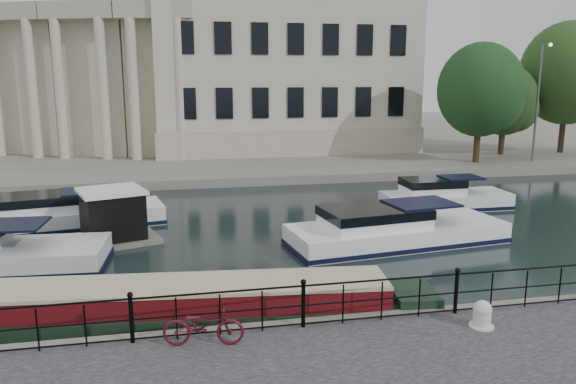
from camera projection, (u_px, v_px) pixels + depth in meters
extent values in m
plane|color=black|center=(285.00, 311.00, 15.87)|extent=(160.00, 160.00, 0.00)
cube|color=#6B665B|center=(204.00, 142.00, 53.20)|extent=(120.00, 42.00, 0.55)
cylinder|color=black|center=(131.00, 320.00, 12.70)|extent=(0.10, 0.10, 1.10)
sphere|color=black|center=(130.00, 295.00, 12.58)|extent=(0.14, 0.14, 0.14)
cylinder|color=black|center=(303.00, 305.00, 13.49)|extent=(0.10, 0.10, 1.10)
sphere|color=black|center=(303.00, 282.00, 13.37)|extent=(0.14, 0.14, 0.14)
cylinder|color=black|center=(456.00, 293.00, 14.28)|extent=(0.10, 0.10, 1.10)
sphere|color=black|center=(458.00, 270.00, 14.15)|extent=(0.14, 0.14, 0.14)
cylinder|color=black|center=(303.00, 286.00, 13.39)|extent=(24.00, 0.05, 0.05)
cylinder|color=black|center=(303.00, 305.00, 13.49)|extent=(24.00, 0.04, 0.04)
cylinder|color=black|center=(303.00, 324.00, 13.58)|extent=(24.00, 0.04, 0.04)
cube|color=#ADA38C|center=(278.00, 63.00, 47.14)|extent=(20.00, 14.00, 14.00)
cube|color=#9E937F|center=(278.00, 134.00, 48.37)|extent=(20.30, 14.30, 2.00)
cube|color=#ADA38C|center=(165.00, 81.00, 41.80)|extent=(5.73, 4.06, 11.00)
cube|color=#9E937F|center=(155.00, 10.00, 38.84)|extent=(5.62, 2.73, 1.20)
cylinder|color=#ADA38C|center=(180.00, 91.00, 39.38)|extent=(0.70, 0.70, 9.80)
cylinder|color=#ADA38C|center=(133.00, 91.00, 39.43)|extent=(0.70, 0.70, 9.80)
cube|color=#ADA38C|center=(98.00, 81.00, 42.18)|extent=(5.90, 4.56, 11.00)
cube|color=#9E937F|center=(79.00, 10.00, 39.24)|extent=(5.62, 3.30, 1.20)
cylinder|color=#ADA38C|center=(103.00, 91.00, 39.59)|extent=(0.70, 0.70, 9.80)
cylinder|color=#ADA38C|center=(60.00, 90.00, 40.03)|extent=(0.70, 0.70, 9.80)
cube|color=#ADA38C|center=(36.00, 81.00, 43.16)|extent=(5.99, 4.99, 11.00)
cube|color=#9E937F|center=(11.00, 12.00, 40.26)|extent=(5.55, 3.83, 1.20)
cylinder|color=#ADA38C|center=(32.00, 90.00, 40.44)|extent=(0.70, 0.70, 9.80)
cylinder|color=#59595B|center=(537.00, 104.00, 38.93)|extent=(0.16, 0.16, 8.00)
sphere|color=#FFF2CC|center=(551.00, 45.00, 37.31)|extent=(0.24, 0.24, 0.24)
imported|color=#4E0D18|center=(203.00, 325.00, 12.59)|extent=(1.90, 0.92, 0.96)
cylinder|color=silver|center=(482.00, 318.00, 13.56)|extent=(0.43, 0.43, 0.45)
sphere|color=silver|center=(482.00, 309.00, 13.51)|extent=(0.45, 0.45, 0.45)
cylinder|color=silver|center=(481.00, 326.00, 13.60)|extent=(0.60, 0.60, 0.04)
cube|color=black|center=(167.00, 323.00, 14.86)|extent=(14.82, 3.47, 0.88)
cube|color=#500B10|center=(166.00, 300.00, 14.73)|extent=(11.86, 2.87, 0.69)
cube|color=tan|center=(165.00, 285.00, 14.65)|extent=(11.87, 2.93, 0.10)
cube|color=#6B665B|center=(114.00, 240.00, 22.50)|extent=(3.94, 3.59, 0.27)
cube|color=black|center=(113.00, 214.00, 22.29)|extent=(2.74, 2.74, 1.96)
cube|color=white|center=(111.00, 191.00, 22.09)|extent=(3.01, 3.01, 0.13)
cube|color=black|center=(5.00, 225.00, 18.99)|extent=(2.68, 2.11, 0.08)
cube|color=white|center=(397.00, 238.00, 22.18)|extent=(8.90, 3.99, 1.20)
cube|color=black|center=(397.00, 240.00, 22.20)|extent=(8.99, 4.03, 0.18)
cube|color=white|center=(374.00, 220.00, 21.68)|extent=(4.15, 2.86, 0.90)
cube|color=black|center=(421.00, 203.00, 22.23)|extent=(2.82, 2.35, 0.08)
cube|color=white|center=(68.00, 222.00, 24.62)|extent=(8.42, 4.06, 1.20)
cube|color=black|center=(69.00, 224.00, 24.63)|extent=(8.51, 4.10, 0.18)
cube|color=white|center=(43.00, 205.00, 24.08)|extent=(3.97, 2.78, 0.90)
cube|color=black|center=(90.00, 190.00, 24.70)|extent=(2.72, 2.24, 0.08)
cube|color=white|center=(445.00, 204.00, 27.98)|extent=(6.31, 2.21, 1.20)
cube|color=black|center=(445.00, 206.00, 28.00)|extent=(6.37, 2.24, 0.18)
cube|color=white|center=(432.00, 188.00, 27.67)|extent=(2.84, 1.80, 0.90)
cube|color=black|center=(461.00, 177.00, 27.85)|extent=(1.90, 1.54, 0.08)
cylinder|color=black|center=(477.00, 143.00, 39.02)|extent=(0.44, 0.44, 2.68)
ellipsoid|color=#123611|center=(481.00, 90.00, 38.28)|extent=(5.83, 5.83, 6.44)
sphere|color=#123611|center=(491.00, 101.00, 38.17)|extent=(4.29, 4.29, 4.29)
cylinder|color=black|center=(502.00, 140.00, 42.92)|extent=(0.44, 0.44, 2.21)
ellipsoid|color=#183410|center=(505.00, 100.00, 42.31)|extent=(4.81, 4.81, 5.31)
sphere|color=#183410|center=(514.00, 109.00, 42.17)|extent=(3.54, 3.54, 3.54)
cylinder|color=black|center=(562.00, 131.00, 43.87)|extent=(0.44, 0.44, 3.29)
ellipsoid|color=#203F14|center=(568.00, 73.00, 42.96)|extent=(7.14, 7.14, 7.90)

